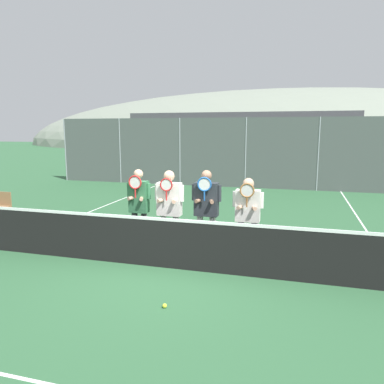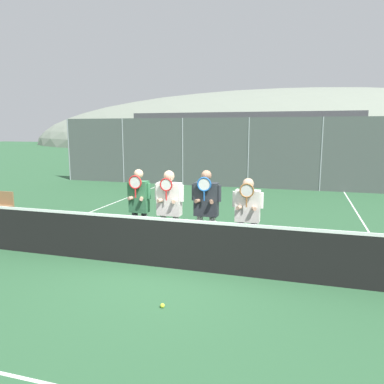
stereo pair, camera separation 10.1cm
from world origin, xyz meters
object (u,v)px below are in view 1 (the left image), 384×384
Objects in this scene: player_center_right at (206,206)px; car_center at (352,166)px; player_rightmost at (248,211)px; car_far_left at (158,161)px; player_leftmost at (139,204)px; car_left_of_center at (248,165)px; tennis_ball_on_court at (165,306)px; player_center_left at (169,205)px.

car_center is (4.32, 12.18, -0.19)m from player_center_right.
car_far_left is at bearing 118.60° from player_rightmost.
player_rightmost is 13.71m from car_far_left.
player_leftmost is at bearing -115.45° from car_center.
player_rightmost is at bearing 0.22° from player_center_right.
player_leftmost reaches higher than car_far_left.
player_leftmost is 0.39× the size of car_far_left.
car_far_left is 5.03m from car_left_of_center.
car_center reaches higher than tennis_ball_on_court.
car_center is at bearing 0.77° from car_far_left.
player_center_right reaches higher than player_center_left.
player_rightmost is at bearing -82.51° from car_left_of_center.
car_center is at bearing 73.37° from tennis_ball_on_court.
player_leftmost reaches higher than car_left_of_center.
player_rightmost is (0.86, 0.00, -0.07)m from player_center_right.
tennis_ball_on_court is at bearing -87.41° from car_left_of_center.
car_far_left is at bearing 111.38° from tennis_ball_on_court.
car_left_of_center is at bearing 97.49° from player_rightmost.
car_center is at bearing 74.13° from player_rightmost.
player_center_left is 13.15m from car_far_left.
car_left_of_center is (-1.54, 11.73, -0.16)m from player_rightmost.
player_rightmost is 0.36× the size of car_far_left.
player_center_right reaches higher than car_far_left.
player_center_left is 1.07× the size of player_rightmost.
tennis_ball_on_court is at bearing -68.62° from car_far_left.
player_center_right is at bearing -64.63° from car_far_left.
car_left_of_center is (0.07, 11.87, -0.23)m from player_center_left.
tennis_ball_on_court is (-0.05, -2.42, -1.05)m from player_center_right.
player_center_left is 2.62m from tennis_ball_on_court.
player_rightmost reaches higher than car_left_of_center.
player_center_right reaches higher than player_leftmost.
player_leftmost is at bearing -178.70° from player_center_right.
player_center_left is 11.88m from car_left_of_center.
car_center is at bearing 70.48° from player_center_right.
player_center_right is 1.08× the size of player_rightmost.
player_center_left is at bearing -112.40° from car_center.
player_center_right is 26.83× the size of tennis_ball_on_court.
tennis_ball_on_court is (5.66, -14.46, -0.88)m from car_far_left.
player_rightmost is 0.38× the size of car_left_of_center.
tennis_ball_on_court is (-4.36, -14.60, -0.87)m from car_center.
car_left_of_center is at bearing 92.59° from tennis_ball_on_court.
player_rightmost is 0.37× the size of car_center.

